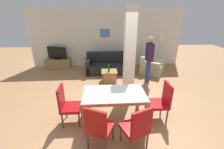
% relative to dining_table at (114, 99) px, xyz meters
% --- Properties ---
extents(ground_plane, '(18.00, 18.00, 0.00)m').
position_rel_dining_table_xyz_m(ground_plane, '(0.00, 0.00, -0.60)').
color(ground_plane, '#A8784F').
extents(back_wall, '(7.20, 0.09, 2.70)m').
position_rel_dining_table_xyz_m(back_wall, '(-0.00, 4.27, 0.75)').
color(back_wall, silver).
rests_on(back_wall, ground_plane).
extents(divider_pillar, '(0.33, 0.30, 2.70)m').
position_rel_dining_table_xyz_m(divider_pillar, '(0.58, 1.38, 0.75)').
color(divider_pillar, silver).
rests_on(divider_pillar, ground_plane).
extents(dining_table, '(1.45, 0.88, 0.77)m').
position_rel_dining_table_xyz_m(dining_table, '(0.00, 0.00, 0.00)').
color(dining_table, '#A0713C').
rests_on(dining_table, ground_plane).
extents(dining_chair_head_left, '(0.46, 0.46, 0.97)m').
position_rel_dining_table_xyz_m(dining_chair_head_left, '(-1.10, 0.00, -0.08)').
color(dining_chair_head_left, '#A30E15').
rests_on(dining_chair_head_left, ground_plane).
extents(dining_chair_near_right, '(0.60, 0.60, 0.97)m').
position_rel_dining_table_xyz_m(dining_chair_near_right, '(0.36, -0.85, -0.08)').
color(dining_chair_near_right, '#A00C10').
rests_on(dining_chair_near_right, ground_plane).
extents(dining_chair_head_right, '(0.46, 0.46, 0.97)m').
position_rel_dining_table_xyz_m(dining_chair_head_right, '(1.15, 0.00, -0.08)').
color(dining_chair_head_right, '#A20C14').
rests_on(dining_chair_head_right, ground_plane).
extents(dining_chair_near_left, '(0.61, 0.61, 0.97)m').
position_rel_dining_table_xyz_m(dining_chair_near_left, '(-0.36, -0.79, -0.08)').
color(dining_chair_near_left, '#9C1010').
rests_on(dining_chair_near_left, ground_plane).
extents(sofa, '(2.01, 0.86, 0.87)m').
position_rel_dining_table_xyz_m(sofa, '(0.05, 3.30, -0.30)').
color(sofa, black).
rests_on(sofa, ground_plane).
extents(armchair, '(1.18, 1.18, 0.78)m').
position_rel_dining_table_xyz_m(armchair, '(1.88, 3.05, -0.32)').
color(armchair, beige).
rests_on(armchair, ground_plane).
extents(coffee_table, '(0.60, 0.52, 0.43)m').
position_rel_dining_table_xyz_m(coffee_table, '(0.00, 2.30, -0.38)').
color(coffee_table, '#A26E3D').
rests_on(coffee_table, ground_plane).
extents(bottle, '(0.07, 0.07, 0.29)m').
position_rel_dining_table_xyz_m(bottle, '(-0.02, 2.25, -0.06)').
color(bottle, '#194C23').
rests_on(bottle, coffee_table).
extents(tv_stand, '(1.16, 0.40, 0.46)m').
position_rel_dining_table_xyz_m(tv_stand, '(-2.37, 3.99, -0.37)').
color(tv_stand, '#997646').
rests_on(tv_stand, ground_plane).
extents(tv_screen, '(0.92, 0.33, 0.58)m').
position_rel_dining_table_xyz_m(tv_screen, '(-2.37, 3.99, 0.14)').
color(tv_screen, black).
rests_on(tv_screen, tv_stand).
extents(floor_lamp, '(0.29, 0.29, 1.60)m').
position_rel_dining_table_xyz_m(floor_lamp, '(2.35, 3.63, 0.73)').
color(floor_lamp, '#B7B7BC').
rests_on(floor_lamp, ground_plane).
extents(standing_person, '(0.24, 0.39, 1.72)m').
position_rel_dining_table_xyz_m(standing_person, '(1.48, 2.22, 0.39)').
color(standing_person, navy).
rests_on(standing_person, ground_plane).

